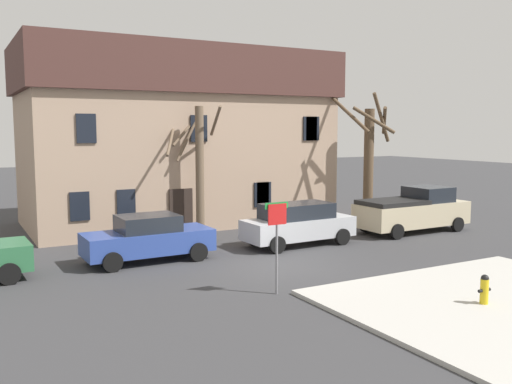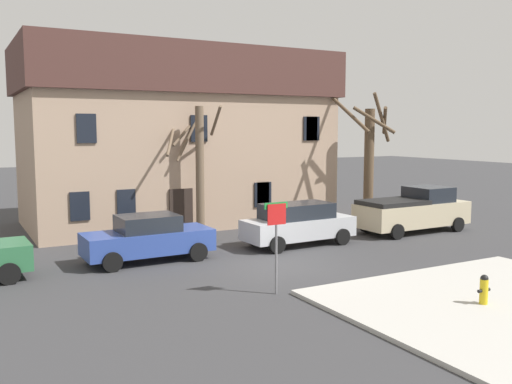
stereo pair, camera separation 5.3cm
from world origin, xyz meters
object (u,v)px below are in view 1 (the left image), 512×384
at_px(building_main, 178,136).
at_px(street_sign_pole, 277,230).
at_px(tree_bare_mid, 369,158).
at_px(tree_bare_near, 198,165).
at_px(bicycle_leaning, 129,235).
at_px(car_silver_wagon, 298,223).
at_px(fire_hydrant, 484,289).
at_px(car_blue_sedan, 148,238).
at_px(pickup_truck_beige, 413,210).

xyz_separation_m(building_main, street_sign_pole, (-2.25, -13.66, -2.54)).
bearing_deg(street_sign_pole, tree_bare_mid, 39.00).
relative_size(tree_bare_near, bicycle_leaning, 3.33).
relative_size(tree_bare_mid, car_silver_wagon, 1.38).
bearing_deg(car_silver_wagon, fire_hydrant, -90.66).
height_order(tree_bare_near, car_blue_sedan, tree_bare_near).
xyz_separation_m(tree_bare_mid, car_blue_sedan, (-12.62, -2.87, -2.48)).
height_order(building_main, bicycle_leaning, building_main).
bearing_deg(building_main, car_silver_wagon, -75.96).
relative_size(pickup_truck_beige, street_sign_pole, 2.08).
xyz_separation_m(tree_bare_mid, street_sign_pole, (-10.64, -8.62, -1.44)).
bearing_deg(pickup_truck_beige, building_main, 135.85).
xyz_separation_m(tree_bare_near, pickup_truck_beige, (9.20, -3.81, -2.19)).
xyz_separation_m(tree_bare_near, street_sign_pole, (-1.49, -9.28, -1.30)).
distance_m(tree_bare_near, tree_bare_mid, 9.17).
xyz_separation_m(car_blue_sedan, street_sign_pole, (1.98, -5.74, 1.04)).
relative_size(building_main, car_blue_sedan, 3.32).
bearing_deg(tree_bare_mid, car_blue_sedan, -167.17).
distance_m(building_main, pickup_truck_beige, 12.24).
distance_m(car_silver_wagon, bicycle_leaning, 7.08).
relative_size(building_main, fire_hydrant, 19.28).
bearing_deg(pickup_truck_beige, tree_bare_near, 157.51).
distance_m(tree_bare_mid, bicycle_leaning, 12.72).
relative_size(car_blue_sedan, pickup_truck_beige, 0.83).
xyz_separation_m(tree_bare_mid, pickup_truck_beige, (0.05, -3.14, -2.33)).
height_order(building_main, tree_bare_near, building_main).
bearing_deg(car_silver_wagon, tree_bare_near, 126.42).
xyz_separation_m(pickup_truck_beige, fire_hydrant, (-6.49, -9.24, -0.47)).
bearing_deg(car_blue_sedan, car_silver_wagon, -2.50).
height_order(tree_bare_near, bicycle_leaning, tree_bare_near).
xyz_separation_m(car_silver_wagon, pickup_truck_beige, (6.39, 0.00, 0.09)).
height_order(building_main, car_blue_sedan, building_main).
distance_m(building_main, car_blue_sedan, 9.66).
relative_size(building_main, bicycle_leaning, 8.82).
bearing_deg(building_main, tree_bare_mid, -31.03).
height_order(car_silver_wagon, street_sign_pole, street_sign_pole).
bearing_deg(bicycle_leaning, tree_bare_near, 2.23).
bearing_deg(building_main, street_sign_pole, -99.37).
height_order(tree_bare_near, street_sign_pole, tree_bare_near).
height_order(car_silver_wagon, bicycle_leaning, car_silver_wagon).
bearing_deg(car_blue_sedan, pickup_truck_beige, -1.23).
height_order(fire_hydrant, bicycle_leaning, bicycle_leaning).
relative_size(fire_hydrant, street_sign_pole, 0.30).
bearing_deg(street_sign_pole, pickup_truck_beige, 27.11).
height_order(fire_hydrant, street_sign_pole, street_sign_pole).
bearing_deg(bicycle_leaning, building_main, 48.56).
bearing_deg(pickup_truck_beige, car_blue_sedan, 178.77).
height_order(pickup_truck_beige, fire_hydrant, pickup_truck_beige).
bearing_deg(building_main, fire_hydrant, -83.65).
bearing_deg(building_main, bicycle_leaning, -131.44).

